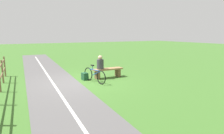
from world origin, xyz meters
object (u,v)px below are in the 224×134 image
at_px(bicycle, 94,75).
at_px(person_seated, 100,63).
at_px(bench, 108,71).
at_px(backpack, 85,76).

bearing_deg(bicycle, person_seated, 121.79).
distance_m(bench, person_seated, 0.65).
relative_size(bench, backpack, 4.48).
bearing_deg(backpack, person_seated, 172.72).
bearing_deg(person_seated, backpack, -7.38).
height_order(bicycle, backpack, bicycle).
relative_size(person_seated, backpack, 1.96).
bearing_deg(backpack, bench, 175.27).
bearing_deg(backpack, bicycle, 109.45).
distance_m(person_seated, bicycle, 0.95).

